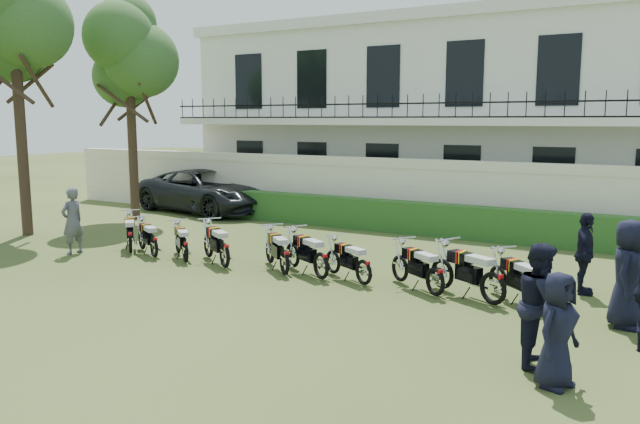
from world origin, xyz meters
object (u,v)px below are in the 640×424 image
object	(u,v)px
motorcycle_9	(537,289)
inspector	(72,221)
officer_3	(628,274)
officer_5	(585,254)
tree_west_mid	(13,14)
motorcycle_5	(321,259)
tree_west_near	(129,52)
motorcycle_0	(130,237)
motorcycle_3	(225,249)
suv	(207,191)
officer_1	(541,304)
motorcycle_1	(154,242)
motorcycle_7	(435,275)
motorcycle_8	(493,280)
officer_0	(557,330)
motorcycle_2	(185,246)
motorcycle_4	(284,256)
motorcycle_6	(364,266)

from	to	relation	value
motorcycle_9	inspector	world-z (taller)	inspector
officer_3	officer_5	xyz separation A→B (m)	(-0.92, 1.85, -0.10)
tree_west_mid	motorcycle_5	xyz separation A→B (m)	(10.67, -0.27, -6.18)
motorcycle_5	officer_5	size ratio (longest dim) A/B	1.02
tree_west_near	motorcycle_0	distance (m)	8.24
motorcycle_3	officer_5	size ratio (longest dim) A/B	0.98
suv	officer_5	xyz separation A→B (m)	(14.26, -5.10, 0.02)
officer_1	motorcycle_1	bearing A→B (deg)	66.13
motorcycle_7	motorcycle_8	bearing A→B (deg)	-57.86
motorcycle_9	inspector	xyz separation A→B (m)	(-11.80, -0.79, 0.42)
tree_west_mid	inspector	bearing A→B (deg)	-17.94
motorcycle_0	suv	size ratio (longest dim) A/B	0.24
officer_0	motorcycle_1	bearing A→B (deg)	92.82
motorcycle_9	officer_5	distance (m)	1.94
tree_west_near	motorcycle_2	distance (m)	9.53
motorcycle_4	inspector	distance (m)	6.27
tree_west_mid	motorcycle_7	world-z (taller)	tree_west_mid
motorcycle_4	motorcycle_5	size ratio (longest dim) A/B	0.85
motorcycle_4	inspector	size ratio (longest dim) A/B	0.82
officer_1	officer_5	world-z (taller)	officer_1
motorcycle_8	officer_5	distance (m)	2.28
inspector	motorcycle_6	bearing A→B (deg)	95.14
motorcycle_7	officer_1	world-z (taller)	officer_1
motorcycle_8	officer_1	bearing A→B (deg)	-125.10
motorcycle_1	suv	size ratio (longest dim) A/B	0.26
motorcycle_7	motorcycle_5	bearing A→B (deg)	123.61
motorcycle_1	motorcycle_6	xyz separation A→B (m)	(5.88, 0.28, -0.00)
motorcycle_2	officer_3	xyz separation A→B (m)	(9.93, 0.12, 0.51)
motorcycle_0	suv	bearing A→B (deg)	67.93
motorcycle_3	officer_1	xyz separation A→B (m)	(7.71, -2.38, 0.42)
motorcycle_8	suv	world-z (taller)	suv
motorcycle_2	officer_3	bearing A→B (deg)	-50.59
motorcycle_0	officer_0	size ratio (longest dim) A/B	0.91
tree_west_near	motorcycle_9	world-z (taller)	tree_west_near
tree_west_near	motorcycle_5	distance (m)	12.28
motorcycle_9	officer_0	size ratio (longest dim) A/B	0.91
suv	motorcycle_9	bearing A→B (deg)	-107.06
motorcycle_8	officer_3	xyz separation A→B (m)	(2.31, -0.07, 0.43)
officer_0	suv	bearing A→B (deg)	74.44
motorcycle_5	officer_1	xyz separation A→B (m)	(5.17, -2.61, 0.42)
tree_west_mid	officer_5	size ratio (longest dim) A/B	5.19
motorcycle_8	motorcycle_4	bearing A→B (deg)	117.73
motorcycle_6	officer_3	bearing A→B (deg)	-64.14
motorcycle_2	officer_3	world-z (taller)	officer_3
motorcycle_2	officer_1	distance (m)	9.27
tree_west_near	motorcycle_5	bearing A→B (deg)	-22.76
motorcycle_8	tree_west_near	bearing A→B (deg)	100.29
tree_west_near	motorcycle_3	distance (m)	10.37
tree_west_near	officer_3	world-z (taller)	tree_west_near
motorcycle_9	officer_0	bearing A→B (deg)	-122.47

